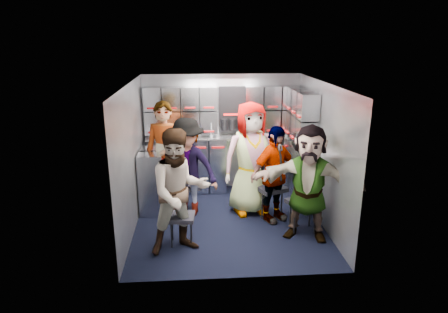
{
  "coord_description": "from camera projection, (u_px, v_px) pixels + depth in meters",
  "views": [
    {
      "loc": [
        -0.47,
        -5.57,
        2.75
      ],
      "look_at": [
        -0.04,
        0.35,
        0.94
      ],
      "focal_mm": 32.0,
      "sensor_mm": 36.0,
      "label": 1
    }
  ],
  "objects": [
    {
      "name": "jump_seat_near_right",
      "position": [
        303.0,
        204.0,
        5.74
      ],
      "size": [
        0.52,
        0.51,
        0.48
      ],
      "rotation": [
        0.0,
        0.0,
        0.42
      ],
      "color": "black",
      "rests_on": "ground"
    },
    {
      "name": "cart_bank_back",
      "position": [
        223.0,
        165.0,
        7.23
      ],
      "size": [
        2.68,
        0.38,
        0.99
      ],
      "primitive_type": "cube",
      "color": "#A4A9B5",
      "rests_on": "ground"
    },
    {
      "name": "locker_bank_right",
      "position": [
        302.0,
        116.0,
        6.47
      ],
      "size": [
        0.28,
        1.0,
        0.82
      ],
      "primitive_type": "cube",
      "color": "#A4A9B5",
      "rests_on": "wall_right"
    },
    {
      "name": "attendant_arc_c",
      "position": [
        250.0,
        159.0,
        6.24
      ],
      "size": [
        0.97,
        0.72,
        1.79
      ],
      "primitive_type": "imported",
      "rotation": [
        0.0,
        0.0,
        0.19
      ],
      "color": "black",
      "rests_on": "ground"
    },
    {
      "name": "counter",
      "position": [
        222.0,
        137.0,
        7.08
      ],
      "size": [
        2.68,
        0.42,
        0.03
      ],
      "primitive_type": "cube",
      "color": "#B1B4B9",
      "rests_on": "cart_bank_back"
    },
    {
      "name": "bottle_left",
      "position": [
        211.0,
        130.0,
        6.98
      ],
      "size": [
        0.06,
        0.06,
        0.26
      ],
      "primitive_type": "cylinder",
      "color": "white",
      "rests_on": "counter"
    },
    {
      "name": "wall_left",
      "position": [
        132.0,
        158.0,
        5.74
      ],
      "size": [
        0.04,
        3.0,
        2.1
      ],
      "primitive_type": "cube",
      "color": "gray",
      "rests_on": "ground"
    },
    {
      "name": "coffee_niche",
      "position": [
        232.0,
        110.0,
        7.08
      ],
      "size": [
        0.46,
        0.16,
        0.84
      ],
      "primitive_type": null,
      "color": "black",
      "rests_on": "wall_back"
    },
    {
      "name": "jump_seat_near_left",
      "position": [
        181.0,
        218.0,
        5.39
      ],
      "size": [
        0.38,
        0.37,
        0.42
      ],
      "rotation": [
        0.0,
        0.0,
        -0.08
      ],
      "color": "black",
      "rests_on": "ground"
    },
    {
      "name": "attendant_arc_e",
      "position": [
        308.0,
        183.0,
        5.45
      ],
      "size": [
        1.58,
        0.98,
        1.62
      ],
      "primitive_type": "imported",
      "rotation": [
        0.0,
        0.0,
        -0.36
      ],
      "color": "black",
      "rests_on": "ground"
    },
    {
      "name": "locker_bank_back",
      "position": [
        222.0,
        110.0,
        7.0
      ],
      "size": [
        2.68,
        0.28,
        0.82
      ],
      "primitive_type": "cube",
      "color": "#A4A9B5",
      "rests_on": "wall_back"
    },
    {
      "name": "floor",
      "position": [
        228.0,
        221.0,
        6.15
      ],
      "size": [
        3.0,
        3.0,
        0.0
      ],
      "primitive_type": "plane",
      "color": "black",
      "rests_on": "ground"
    },
    {
      "name": "jump_seat_mid_right",
      "position": [
        271.0,
        190.0,
        6.25
      ],
      "size": [
        0.53,
        0.51,
        0.48
      ],
      "rotation": [
        0.0,
        0.0,
        0.39
      ],
      "color": "black",
      "rests_on": "ground"
    },
    {
      "name": "wall_right",
      "position": [
        322.0,
        154.0,
        5.94
      ],
      "size": [
        0.04,
        3.0,
        2.1
      ],
      "primitive_type": "cube",
      "color": "gray",
      "rests_on": "ground"
    },
    {
      "name": "attendant_arc_a",
      "position": [
        180.0,
        192.0,
        5.09
      ],
      "size": [
        0.96,
        0.84,
        1.66
      ],
      "primitive_type": "imported",
      "rotation": [
        0.0,
        0.0,
        0.31
      ],
      "color": "black",
      "rests_on": "ground"
    },
    {
      "name": "ceiling",
      "position": [
        229.0,
        84.0,
        5.54
      ],
      "size": [
        2.8,
        3.0,
        0.02
      ],
      "primitive_type": "cube",
      "color": "silver",
      "rests_on": "wall_back"
    },
    {
      "name": "bottle_mid",
      "position": [
        211.0,
        131.0,
        6.98
      ],
      "size": [
        0.06,
        0.06,
        0.23
      ],
      "primitive_type": "cylinder",
      "color": "white",
      "rests_on": "counter"
    },
    {
      "name": "red_latch_strip",
      "position": [
        223.0,
        147.0,
        6.93
      ],
      "size": [
        2.6,
        0.02,
        0.03
      ],
      "primitive_type": "cube",
      "color": "maroon",
      "rests_on": "cart_bank_back"
    },
    {
      "name": "cup_right",
      "position": [
        293.0,
        133.0,
        7.1
      ],
      "size": [
        0.09,
        0.09,
        0.09
      ],
      "primitive_type": "cylinder",
      "color": "beige",
      "rests_on": "counter"
    },
    {
      "name": "cart_bank_left",
      "position": [
        152.0,
        180.0,
        6.46
      ],
      "size": [
        0.38,
        0.76,
        0.99
      ],
      "primitive_type": "cube",
      "color": "#A4A9B5",
      "rests_on": "ground"
    },
    {
      "name": "right_cabinet",
      "position": [
        300.0,
        176.0,
        6.66
      ],
      "size": [
        0.28,
        1.2,
        1.0
      ],
      "primitive_type": "cube",
      "color": "#A4A9B5",
      "rests_on": "ground"
    },
    {
      "name": "attendant_standing",
      "position": [
        165.0,
        156.0,
        6.4
      ],
      "size": [
        0.71,
        0.54,
        1.77
      ],
      "primitive_type": "imported",
      "rotation": [
        0.0,
        0.0,
        -0.19
      ],
      "color": "black",
      "rests_on": "ground"
    },
    {
      "name": "jump_seat_center",
      "position": [
        248.0,
        187.0,
        6.57
      ],
      "size": [
        0.36,
        0.34,
        0.4
      ],
      "rotation": [
        0.0,
        0.0,
        -0.07
      ],
      "color": "black",
      "rests_on": "ground"
    },
    {
      "name": "attendant_arc_b",
      "position": [
        187.0,
        168.0,
        6.18
      ],
      "size": [
        1.15,
        0.91,
        1.56
      ],
      "primitive_type": "imported",
      "rotation": [
        0.0,
        0.0,
        -0.38
      ],
      "color": "black",
      "rests_on": "ground"
    },
    {
      "name": "attendant_arc_d",
      "position": [
        274.0,
        175.0,
        5.99
      ],
      "size": [
        0.93,
        0.77,
        1.49
      ],
      "primitive_type": "imported",
      "rotation": [
        0.0,
        0.0,
        0.56
      ],
      "color": "black",
      "rests_on": "ground"
    },
    {
      "name": "bottle_right",
      "position": [
        287.0,
        129.0,
        7.08
      ],
      "size": [
        0.07,
        0.07,
        0.24
      ],
      "primitive_type": "cylinder",
      "color": "white",
      "rests_on": "counter"
    },
    {
      "name": "cup_left",
      "position": [
        188.0,
        135.0,
        6.96
      ],
      "size": [
        0.08,
        0.08,
        0.09
      ],
      "primitive_type": "cylinder",
      "color": "beige",
      "rests_on": "counter"
    },
    {
      "name": "wall_back",
      "position": [
        222.0,
        132.0,
        7.27
      ],
      "size": [
        2.8,
        0.04,
        2.1
      ],
      "primitive_type": "cube",
      "color": "gray",
      "rests_on": "ground"
    },
    {
      "name": "jump_seat_mid_left",
      "position": [
        188.0,
        188.0,
        6.47
      ],
      "size": [
        0.44,
        0.43,
        0.42
      ],
      "rotation": [
        0.0,
        0.0,
        0.32
      ],
      "color": "black",
      "rests_on": "ground"
    }
  ]
}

